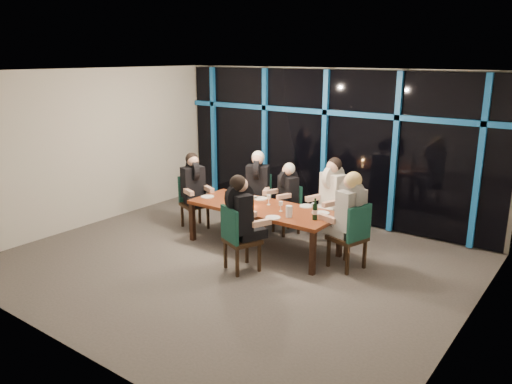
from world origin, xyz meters
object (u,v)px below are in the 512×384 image
(diner_end_left, at_px, (194,180))
(chair_far_mid, at_px, (290,206))
(chair_near_mid, at_px, (237,236))
(diner_far_left, at_px, (257,179))
(diner_far_mid, at_px, (287,188))
(diner_far_right, at_px, (331,188))
(chair_far_left, at_px, (258,198))
(chair_far_right, at_px, (334,209))
(water_pitcher, at_px, (289,211))
(chair_end_right, at_px, (352,233))
(diner_near_mid, at_px, (242,209))
(diner_end_right, at_px, (349,206))
(wine_bottle, at_px, (315,212))
(dining_table, at_px, (263,210))
(chair_end_left, at_px, (193,199))

(diner_end_left, bearing_deg, chair_far_mid, -40.06)
(chair_near_mid, distance_m, diner_far_left, 2.10)
(diner_far_mid, bearing_deg, diner_far_right, 28.66)
(chair_far_left, distance_m, chair_far_right, 1.56)
(chair_near_mid, bearing_deg, diner_far_mid, -57.35)
(water_pitcher, bearing_deg, chair_end_right, 33.86)
(chair_far_mid, xyz_separation_m, water_pitcher, (0.73, -1.17, 0.33))
(chair_far_right, xyz_separation_m, diner_near_mid, (-0.53, -1.99, 0.41))
(chair_end_right, height_order, chair_near_mid, chair_end_right)
(chair_far_left, bearing_deg, diner_far_left, -90.00)
(diner_end_right, bearing_deg, chair_far_right, -126.36)
(chair_far_right, bearing_deg, wine_bottle, -58.97)
(chair_far_left, height_order, chair_end_right, chair_end_right)
(chair_far_right, bearing_deg, chair_far_left, -155.72)
(chair_end_right, bearing_deg, diner_end_left, -74.23)
(chair_far_mid, relative_size, chair_end_right, 0.86)
(dining_table, height_order, diner_far_mid, diner_far_mid)
(chair_near_mid, xyz_separation_m, diner_near_mid, (0.03, 0.08, 0.41))
(chair_far_mid, bearing_deg, diner_end_left, -129.65)
(dining_table, distance_m, chair_end_right, 1.63)
(diner_far_right, bearing_deg, chair_end_right, -27.94)
(chair_near_mid, height_order, diner_end_right, diner_end_right)
(chair_far_right, distance_m, diner_far_left, 1.58)
(dining_table, xyz_separation_m, diner_far_left, (-0.72, 0.82, 0.29))
(chair_far_left, distance_m, wine_bottle, 2.09)
(diner_near_mid, relative_size, water_pitcher, 5.43)
(diner_end_right, relative_size, diner_near_mid, 1.02)
(chair_end_left, relative_size, diner_end_left, 1.03)
(chair_far_right, bearing_deg, water_pitcher, -77.74)
(dining_table, xyz_separation_m, diner_far_right, (0.77, 0.97, 0.31))
(dining_table, bearing_deg, chair_far_mid, 93.89)
(diner_far_right, bearing_deg, diner_end_left, -141.68)
(diner_far_left, bearing_deg, chair_far_left, 90.00)
(chair_far_mid, xyz_separation_m, diner_end_right, (1.60, -0.84, 0.50))
(chair_far_right, bearing_deg, chair_far_mid, -154.38)
(chair_far_mid, xyz_separation_m, chair_end_left, (-1.69, -0.83, 0.05))
(dining_table, height_order, diner_far_left, diner_far_left)
(chair_far_left, xyz_separation_m, diner_end_left, (-0.92, -0.81, 0.39))
(chair_end_right, bearing_deg, chair_far_mid, -101.32)
(diner_far_right, bearing_deg, diner_near_mid, -86.44)
(diner_far_left, height_order, diner_far_right, diner_far_right)
(chair_end_right, bearing_deg, chair_end_left, -74.76)
(diner_far_left, height_order, diner_end_right, diner_end_right)
(dining_table, xyz_separation_m, diner_near_mid, (0.27, -0.93, 0.31))
(diner_end_right, relative_size, wine_bottle, 2.99)
(chair_end_left, distance_m, chair_end_right, 3.38)
(chair_end_left, bearing_deg, chair_far_right, -47.99)
(chair_far_left, xyz_separation_m, wine_bottle, (1.81, -0.99, 0.31))
(chair_far_left, relative_size, chair_end_right, 0.96)
(dining_table, xyz_separation_m, water_pitcher, (0.66, -0.22, 0.16))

